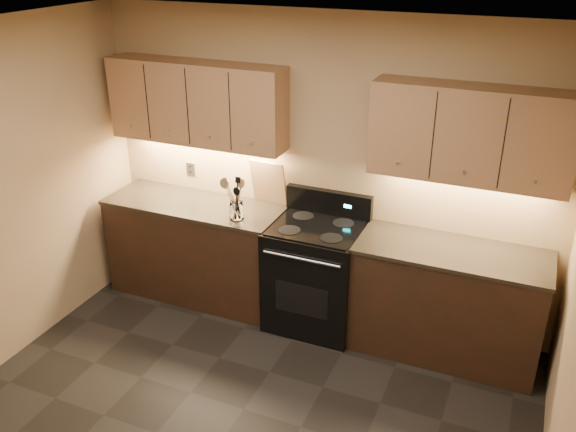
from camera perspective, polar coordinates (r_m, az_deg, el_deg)
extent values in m
plane|color=silver|center=(3.07, -9.60, 14.93)|extent=(4.00, 4.00, 0.00)
cube|color=tan|center=(5.16, 3.23, 4.31)|extent=(4.00, 0.04, 2.60)
cube|color=black|center=(5.71, -8.47, -3.19)|extent=(1.60, 0.60, 0.90)
cube|color=#3C3426|center=(5.51, -8.77, 1.09)|extent=(1.62, 0.62, 0.03)
cube|color=black|center=(5.04, 14.61, -7.93)|extent=(1.44, 0.60, 0.90)
cube|color=#3C3426|center=(4.81, 15.20, -3.25)|extent=(1.46, 0.62, 0.03)
cube|color=black|center=(5.22, 2.61, -5.64)|extent=(0.76, 0.65, 0.92)
cube|color=black|center=(5.00, 2.71, -1.05)|extent=(0.70, 0.60, 0.01)
cube|color=black|center=(5.20, 3.84, 1.26)|extent=(0.76, 0.07, 0.22)
cube|color=#19E5F2|center=(5.12, 5.60, 0.90)|extent=(0.06, 0.00, 0.03)
cylinder|color=silver|center=(4.78, 1.24, -4.04)|extent=(0.65, 0.02, 0.02)
cube|color=black|center=(4.99, 1.25, -7.86)|extent=(0.46, 0.00, 0.28)
cylinder|color=black|center=(4.93, 0.14, -1.32)|extent=(0.18, 0.18, 0.00)
cylinder|color=black|center=(4.82, 4.09, -2.06)|extent=(0.18, 0.18, 0.00)
cylinder|color=black|center=(5.18, 1.43, 0.03)|extent=(0.18, 0.18, 0.00)
cylinder|color=black|center=(5.08, 5.21, -0.64)|extent=(0.18, 0.18, 0.00)
cube|color=#A77853|center=(5.34, -8.55, 10.41)|extent=(1.60, 0.30, 0.70)
cube|color=#A77853|center=(4.61, 16.73, 7.32)|extent=(1.44, 0.30, 0.70)
cube|color=#B2B5BA|center=(5.76, -9.10, 4.36)|extent=(0.08, 0.01, 0.12)
cylinder|color=white|center=(5.13, -4.86, 0.57)|extent=(0.14, 0.14, 0.15)
cylinder|color=white|center=(5.16, -4.83, -0.13)|extent=(0.12, 0.12, 0.02)
cube|color=tan|center=(5.35, -1.84, 3.17)|extent=(0.33, 0.13, 0.41)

